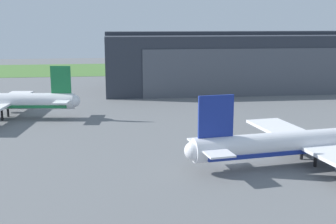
# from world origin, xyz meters

# --- Properties ---
(ground_plane) EXTENTS (440.00, 440.00, 0.00)m
(ground_plane) POSITION_xyz_m (0.00, 0.00, 0.00)
(ground_plane) COLOR slate
(grass_field_strip) EXTENTS (440.00, 56.00, 0.08)m
(grass_field_strip) POSITION_xyz_m (0.00, 152.79, 0.04)
(grass_field_strip) COLOR #4B7736
(grass_field_strip) RESTS_ON ground_plane
(maintenance_hangar) EXTENTS (94.69, 30.07, 20.23)m
(maintenance_hangar) POSITION_xyz_m (25.19, 81.64, 9.65)
(maintenance_hangar) COLOR #2D333D
(maintenance_hangar) RESTS_ON ground_plane
(airliner_near_left) EXTENTS (48.10, 38.97, 12.58)m
(airliner_near_left) POSITION_xyz_m (14.62, -0.07, 3.64)
(airliner_near_left) COLOR white
(airliner_near_left) RESTS_ON ground_plane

